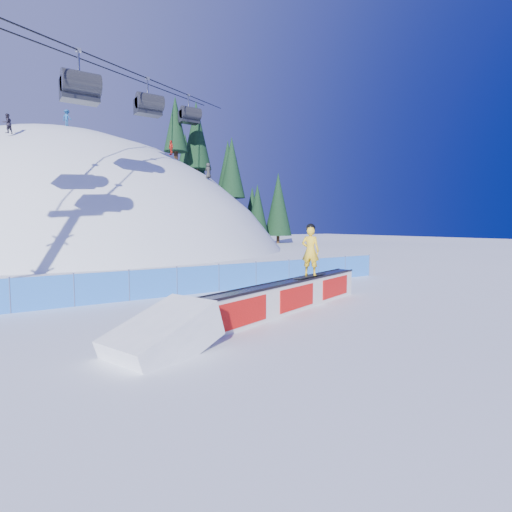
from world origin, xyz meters
TOP-DOWN VIEW (x-y plane):
  - ground at (0.00, 0.00)m, footprint 160.00×160.00m
  - snow_hill at (0.00, 42.00)m, footprint 64.00×64.00m
  - treeline at (23.33, 40.71)m, footprint 19.13×12.57m
  - safety_fence at (0.00, 4.50)m, footprint 22.05×0.05m
  - chairlift at (4.74, 27.49)m, footprint 40.80×41.70m
  - rail_box at (1.12, -0.48)m, footprint 8.69×3.53m
  - snow_ramp at (-4.19, -2.31)m, footprint 3.00×2.39m
  - snowboarder at (2.42, -0.03)m, footprint 1.89×0.94m
  - distant_skiers at (3.16, 31.65)m, footprint 19.41×7.87m

SIDE VIEW (x-z plane):
  - snow_hill at x=0.00m, z-range -50.00..14.00m
  - ground at x=0.00m, z-range 0.00..0.00m
  - snow_ramp at x=-4.19m, z-range -0.81..0.81m
  - rail_box at x=1.12m, z-range -0.01..1.07m
  - safety_fence at x=0.00m, z-range -0.05..1.25m
  - snowboarder at x=2.42m, z-range 1.06..3.03m
  - treeline at x=23.33m, z-range -0.65..18.42m
  - distant_skiers at x=3.16m, z-range 8.37..15.28m
  - chairlift at x=4.74m, z-range 5.89..27.89m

